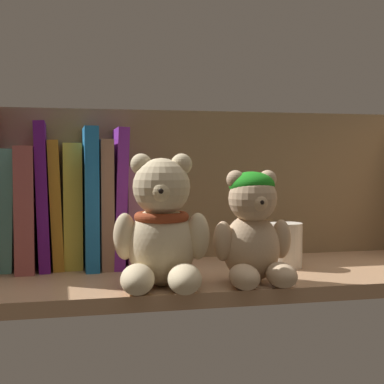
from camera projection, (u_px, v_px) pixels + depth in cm
name	position (u px, v px, depth cm)	size (l,w,h in cm)	color
shelf_board	(194.00, 279.00, 83.24)	(79.95, 25.67, 2.00)	#A87F5B
shelf_back_panel	(176.00, 191.00, 95.66)	(82.35, 1.20, 26.58)	olive
book_3	(8.00, 209.00, 85.94)	(2.15, 9.18, 18.00)	#69CCC0
book_4	(26.00, 208.00, 86.53)	(2.73, 13.89, 18.37)	#9E4E4E
book_5	(43.00, 195.00, 86.98)	(1.62, 12.05, 21.98)	#561376
book_6	(56.00, 204.00, 87.48)	(1.62, 10.00, 19.29)	#B67A1F
book_7	(72.00, 205.00, 88.04)	(2.77, 9.18, 18.87)	gold
book_8	(90.00, 197.00, 88.57)	(2.03, 14.52, 21.26)	#1B69B0
book_9	(105.00, 203.00, 89.12)	(1.91, 12.94, 19.42)	#926A53
book_10	(118.00, 197.00, 89.53)	(1.65, 13.10, 21.18)	#732499
book_11	(133.00, 215.00, 90.23)	(2.64, 9.72, 15.34)	#9A637E
teddy_bear_larger	(161.00, 230.00, 73.31)	(12.76, 13.28, 17.19)	beige
teddy_bear_smaller	(253.00, 230.00, 75.86)	(10.90, 11.04, 15.01)	tan
pillar_candle	(286.00, 245.00, 87.26)	(4.98, 4.98, 6.79)	silver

